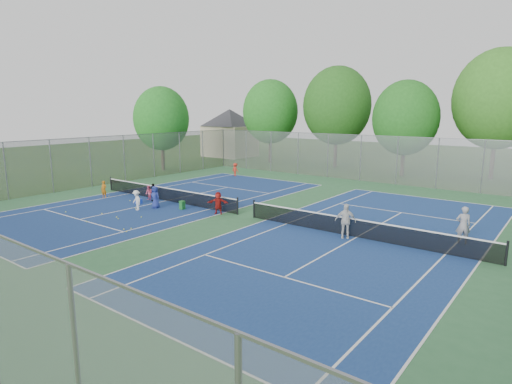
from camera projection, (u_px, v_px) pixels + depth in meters
ground at (246, 216)px, 25.14m from camera, size 120.00×120.00×0.00m
court_pad at (246, 216)px, 25.14m from camera, size 32.00×32.00×0.01m
court_left at (166, 201)px, 29.32m from camera, size 10.97×23.77×0.01m
court_right at (357, 237)px, 20.96m from camera, size 10.97×23.77×0.01m
net_left at (166, 194)px, 29.23m from camera, size 12.87×0.10×0.91m
net_right at (357, 229)px, 20.88m from camera, size 12.87×0.10×0.91m
fence_north at (361, 158)px, 37.23m from camera, size 32.00×0.10×4.00m
fence_west at (91, 162)px, 34.31m from camera, size 0.10×32.00×4.00m
house at (230, 124)px, 56.17m from camera, size 11.03×11.03×7.30m
tree_nw at (270, 112)px, 49.52m from camera, size 6.40×6.40×9.58m
tree_nl at (337, 106)px, 45.40m from camera, size 7.20×7.20×10.69m
tree_nc at (405, 118)px, 39.28m from camera, size 6.00×6.00×8.85m
tree_nr at (499, 99)px, 37.12m from camera, size 7.60×7.60×11.42m
tree_side_w at (161, 119)px, 43.28m from camera, size 5.60×5.60×8.47m
ball_crate at (138, 201)px, 28.45m from camera, size 0.47×0.47×0.34m
ball_hopper at (182, 205)px, 26.76m from camera, size 0.29×0.29×0.55m
student_a at (104, 189)px, 30.20m from camera, size 0.52×0.42×1.22m
student_b at (149, 193)px, 29.39m from camera, size 0.53×0.43×1.04m
student_c at (137, 200)px, 26.48m from camera, size 0.90×0.63×1.27m
student_d at (153, 192)px, 29.09m from camera, size 0.78×0.59×1.24m
student_e at (155, 197)px, 27.05m from camera, size 0.73×0.51×1.44m
student_f at (218, 203)px, 25.51m from camera, size 1.29×0.98×1.36m
child_far_baseline at (235, 170)px, 40.08m from camera, size 0.86×0.57×1.23m
instructor at (463, 225)px, 19.85m from camera, size 0.77×0.67×1.80m
teen_court_b at (345, 221)px, 20.74m from camera, size 1.09×0.83×1.72m
tennis_ball_0 at (130, 201)px, 29.19m from camera, size 0.07×0.07×0.07m
tennis_ball_1 at (136, 209)px, 26.92m from camera, size 0.07×0.07×0.07m
tennis_ball_2 at (124, 230)px, 22.24m from camera, size 0.07×0.07×0.07m
tennis_ball_3 at (126, 232)px, 21.81m from camera, size 0.07×0.07×0.07m
tennis_ball_4 at (118, 219)px, 24.38m from camera, size 0.07×0.07×0.07m
tennis_ball_5 at (66, 212)px, 26.00m from camera, size 0.07×0.07×0.07m
tennis_ball_6 at (131, 229)px, 22.38m from camera, size 0.07×0.07×0.07m
tennis_ball_7 at (141, 217)px, 24.76m from camera, size 0.07×0.07×0.07m
tennis_ball_8 at (102, 214)px, 25.56m from camera, size 0.07×0.07×0.07m
tennis_ball_9 at (109, 196)px, 30.71m from camera, size 0.07×0.07×0.07m
tennis_ball_10 at (117, 217)px, 24.74m from camera, size 0.07×0.07×0.07m
tennis_ball_11 at (87, 222)px, 23.71m from camera, size 0.07×0.07×0.07m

